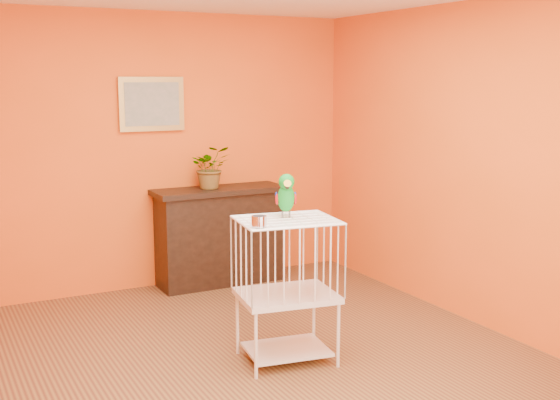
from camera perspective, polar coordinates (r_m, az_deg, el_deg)
ground at (r=5.01m, az=-1.89°, el=-13.50°), size 4.50×4.50×0.00m
room_shell at (r=4.62m, az=-2.01°, el=4.86°), size 4.50×4.50×4.50m
console_cabinet at (r=6.85m, az=-4.94°, el=-2.92°), size 1.27×0.46×0.95m
potted_plant at (r=6.74m, az=-5.74°, el=2.31°), size 0.45×0.48×0.32m
framed_picture at (r=6.67m, az=-10.38°, el=7.68°), size 0.62×0.04×0.50m
birdcage at (r=4.96m, az=0.55°, el=-7.19°), size 0.73×0.60×1.02m
feed_cup at (r=4.58m, az=-1.71°, el=-1.73°), size 0.10×0.10×0.07m
parrot at (r=4.88m, az=0.50°, el=0.42°), size 0.18×0.28×0.31m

